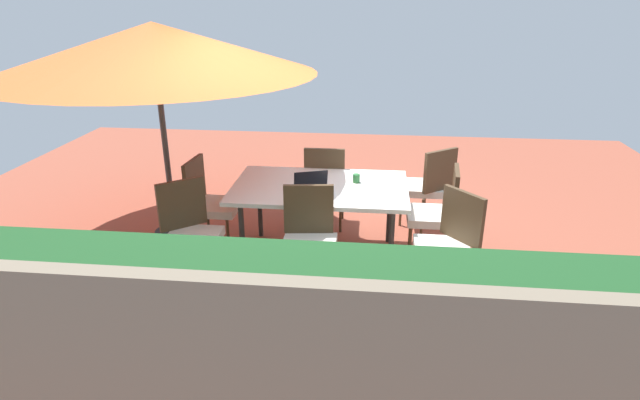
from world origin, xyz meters
TOP-DOWN VIEW (x-y plane):
  - ground_plane at (0.00, 0.00)m, footprint 10.00×10.00m
  - hedge_row at (0.00, 2.42)m, footprint 6.30×0.64m
  - dining_table at (0.00, 0.00)m, footprint 1.71×1.08m
  - patio_umbrella at (1.66, -0.30)m, footprint 3.20×3.20m
  - chair_southwest at (-1.14, -0.74)m, footprint 0.58×0.58m
  - chair_west at (-1.15, 0.00)m, footprint 0.48×0.47m
  - chair_east at (1.13, -0.02)m, footprint 0.48×0.47m
  - chair_northwest at (-1.17, 0.70)m, footprint 0.58×0.58m
  - chair_north at (0.02, 0.72)m, footprint 0.47×0.48m
  - chair_south at (0.01, -0.70)m, footprint 0.46×0.46m
  - chair_northeast at (1.09, 0.70)m, footprint 0.58×0.58m
  - laptop at (0.09, 0.13)m, footprint 0.38×0.34m
  - cup at (-0.35, -0.13)m, footprint 0.07×0.07m

SIDE VIEW (x-z plane):
  - ground_plane at x=0.00m, z-range -0.02..0.00m
  - chair_southwest at x=-1.14m, z-range 0.06..1.04m
  - chair_west at x=-1.15m, z-range 0.06..1.04m
  - chair_east at x=1.13m, z-range 0.06..1.04m
  - chair_northwest at x=-1.17m, z-range 0.06..1.04m
  - chair_north at x=0.02m, z-range 0.06..1.04m
  - chair_south at x=0.01m, z-range 0.06..1.04m
  - chair_northeast at x=1.09m, z-range 0.06..1.04m
  - hedge_row at x=0.00m, z-range 0.00..1.21m
  - dining_table at x=0.00m, z-range 0.33..1.09m
  - cup at x=-0.35m, z-range 0.77..0.85m
  - laptop at x=0.09m, z-range 0.71..0.92m
  - patio_umbrella at x=1.66m, z-range 0.88..3.15m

